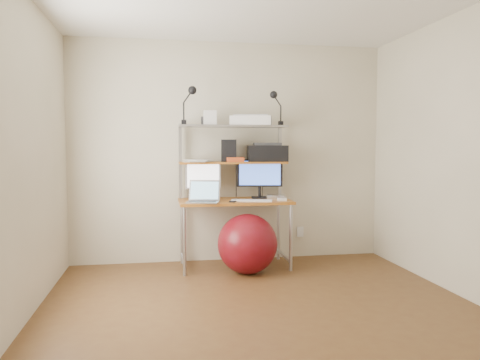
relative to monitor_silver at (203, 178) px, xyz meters
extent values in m
plane|color=brown|center=(0.33, -1.59, -0.97)|extent=(3.60, 3.60, 0.00)
plane|color=beige|center=(0.33, 0.21, 0.28)|extent=(3.60, 0.00, 3.60)
plane|color=beige|center=(0.33, -3.39, 0.28)|extent=(3.60, 0.00, 3.60)
plane|color=beige|center=(-1.47, -1.59, 0.28)|extent=(0.00, 3.60, 3.60)
plane|color=beige|center=(2.13, -1.59, 0.28)|extent=(0.00, 3.60, 3.60)
cube|color=#A76320|center=(0.33, -0.15, -0.25)|extent=(1.20, 0.60, 0.03)
cylinder|color=#AAAAAF|center=(-0.23, -0.41, -0.62)|extent=(0.04, 0.04, 0.71)
cylinder|color=#AAAAAF|center=(-0.23, 0.11, -0.62)|extent=(0.04, 0.04, 0.71)
cylinder|color=#AAAAAF|center=(0.89, -0.41, -0.62)|extent=(0.04, 0.04, 0.71)
cylinder|color=#AAAAAF|center=(0.89, 0.11, -0.62)|extent=(0.04, 0.04, 0.71)
cube|color=#AAAAAF|center=(-0.24, 0.11, 0.18)|extent=(0.03, 0.04, 0.84)
cube|color=#AAAAAF|center=(0.90, 0.11, 0.18)|extent=(0.03, 0.04, 0.84)
cube|color=#A76320|center=(0.33, -0.02, 0.17)|extent=(1.18, 0.34, 0.02)
cube|color=#AAAAAF|center=(0.33, -0.02, 0.57)|extent=(1.18, 0.34, 0.02)
cube|color=silver|center=(1.18, 0.19, -0.67)|extent=(0.08, 0.01, 0.12)
cube|color=#AFAFB4|center=(0.00, -0.02, -0.22)|extent=(0.18, 0.14, 0.01)
cylinder|color=#AFAFB4|center=(0.00, 0.00, -0.17)|extent=(0.03, 0.03, 0.10)
cube|color=#AFAFB4|center=(0.00, 0.00, 0.03)|extent=(0.39, 0.05, 0.29)
plane|color=white|center=(0.00, -0.02, 0.03)|extent=(0.35, 0.01, 0.35)
cube|color=black|center=(0.63, -0.04, -0.22)|extent=(0.20, 0.17, 0.01)
cylinder|color=black|center=(0.63, -0.02, -0.16)|extent=(0.03, 0.03, 0.11)
cube|color=black|center=(0.63, -0.02, 0.05)|extent=(0.51, 0.11, 0.31)
plane|color=#436DE5|center=(0.63, -0.03, 0.05)|extent=(0.46, 0.07, 0.46)
cube|color=silver|center=(-0.03, -0.34, -0.22)|extent=(0.37, 0.30, 0.02)
cube|color=#313134|center=(-0.03, -0.34, -0.21)|extent=(0.30, 0.21, 0.00)
cube|color=silver|center=(0.00, -0.23, -0.11)|extent=(0.33, 0.15, 0.21)
plane|color=#7DB2D1|center=(0.00, -0.23, -0.11)|extent=(0.30, 0.15, 0.28)
cube|color=silver|center=(0.49, -0.29, -0.23)|extent=(0.45, 0.24, 0.01)
cube|color=silver|center=(0.82, -0.30, -0.22)|extent=(0.09, 0.06, 0.03)
cube|color=silver|center=(0.81, -0.06, -0.21)|extent=(0.24, 0.24, 0.04)
cube|color=black|center=(0.28, -0.33, -0.23)|extent=(0.10, 0.13, 0.01)
cube|color=black|center=(0.72, 0.00, 0.27)|extent=(0.47, 0.34, 0.18)
cube|color=#313134|center=(0.72, 0.00, 0.37)|extent=(0.32, 0.25, 0.03)
cube|color=black|center=(0.28, -0.01, 0.30)|extent=(0.19, 0.19, 0.24)
cube|color=#C64B1F|center=(0.34, -0.10, 0.20)|extent=(0.19, 0.13, 0.05)
cube|color=silver|center=(0.53, -0.04, 0.63)|extent=(0.51, 0.40, 0.10)
cube|color=#AFAFB4|center=(0.53, -0.04, 0.69)|extent=(0.43, 0.32, 0.02)
cube|color=silver|center=(0.07, -0.05, 0.66)|extent=(0.13, 0.11, 0.16)
cube|color=#313134|center=(0.03, 0.04, 0.63)|extent=(0.11, 0.11, 0.09)
cube|color=black|center=(-0.21, -0.11, 0.60)|extent=(0.05, 0.06, 0.05)
cylinder|color=black|center=(-0.21, -0.11, 0.72)|extent=(0.02, 0.02, 0.18)
sphere|color=black|center=(-0.12, -0.12, 0.94)|extent=(0.09, 0.09, 0.09)
cube|color=black|center=(0.85, -0.11, 0.60)|extent=(0.05, 0.06, 0.05)
cylinder|color=black|center=(0.85, -0.11, 0.71)|extent=(0.01, 0.01, 0.17)
sphere|color=black|center=(0.76, -0.12, 0.91)|extent=(0.08, 0.08, 0.08)
sphere|color=maroon|center=(0.42, -0.43, -0.66)|extent=(0.62, 0.62, 0.62)
cube|color=white|center=(-0.11, 0.00, 0.18)|extent=(0.24, 0.30, 0.00)
cube|color=white|center=(-0.02, -0.07, 0.19)|extent=(0.32, 0.35, 0.00)
cube|color=white|center=(-0.08, 0.02, 0.19)|extent=(0.26, 0.31, 0.00)
cube|color=white|center=(-0.03, -0.04, 0.20)|extent=(0.28, 0.33, 0.00)
cube|color=white|center=(-0.06, -0.02, 0.20)|extent=(0.32, 0.35, 0.00)
camera|label=1|loc=(-0.48, -5.13, 0.35)|focal=35.00mm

